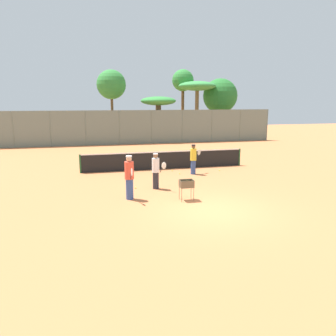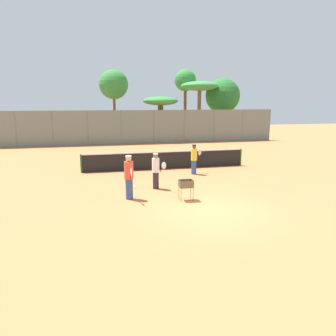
# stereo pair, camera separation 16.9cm
# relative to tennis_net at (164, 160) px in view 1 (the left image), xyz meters

# --- Properties ---
(ground_plane) EXTENTS (80.00, 80.00, 0.00)m
(ground_plane) POSITION_rel_tennis_net_xyz_m (0.00, -7.83, -0.56)
(ground_plane) COLOR #C67242
(tennis_net) EXTENTS (9.85, 0.10, 1.07)m
(tennis_net) POSITION_rel_tennis_net_xyz_m (0.00, 0.00, 0.00)
(tennis_net) COLOR #26592D
(tennis_net) RESTS_ON ground_plane
(back_fence) EXTENTS (27.51, 0.08, 3.17)m
(back_fence) POSITION_rel_tennis_net_xyz_m (0.00, 11.96, 1.03)
(back_fence) COLOR slate
(back_fence) RESTS_ON ground_plane
(tree_0) EXTENTS (3.51, 3.51, 4.45)m
(tree_0) POSITION_rel_tennis_net_xyz_m (2.57, 13.76, 3.25)
(tree_0) COLOR brown
(tree_0) RESTS_ON ground_plane
(tree_1) EXTENTS (4.07, 4.07, 6.11)m
(tree_1) POSITION_rel_tennis_net_xyz_m (7.36, 15.97, 4.89)
(tree_1) COLOR brown
(tree_1) RESTS_ON ground_plane
(tree_2) EXTENTS (2.43, 2.43, 7.50)m
(tree_2) POSITION_rel_tennis_net_xyz_m (6.31, 17.93, 5.58)
(tree_2) COLOR brown
(tree_2) RESTS_ON ground_plane
(tree_3) EXTENTS (3.90, 3.90, 6.52)m
(tree_3) POSITION_rel_tennis_net_xyz_m (10.47, 16.95, 3.97)
(tree_3) COLOR brown
(tree_3) RESTS_ON ground_plane
(tree_4) EXTENTS (2.97, 2.97, 7.14)m
(tree_4) POSITION_rel_tennis_net_xyz_m (-1.84, 16.03, 5.05)
(tree_4) COLOR brown
(tree_4) RESTS_ON ground_plane
(player_white_outfit) EXTENTS (0.38, 0.94, 1.83)m
(player_white_outfit) POSITION_rel_tennis_net_xyz_m (-2.79, -5.66, 0.39)
(player_white_outfit) COLOR #334C8C
(player_white_outfit) RESTS_ON ground_plane
(player_red_cap) EXTENTS (0.78, 0.59, 1.66)m
(player_red_cap) POSITION_rel_tennis_net_xyz_m (1.25, -1.73, 0.30)
(player_red_cap) COLOR #334C8C
(player_red_cap) RESTS_ON ground_plane
(player_yellow_shirt) EXTENTS (0.58, 0.79, 1.66)m
(player_yellow_shirt) POSITION_rel_tennis_net_xyz_m (-1.40, -4.30, 0.31)
(player_yellow_shirt) COLOR #26262D
(player_yellow_shirt) RESTS_ON ground_plane
(ball_cart) EXTENTS (0.56, 0.41, 0.85)m
(ball_cart) POSITION_rel_tennis_net_xyz_m (-0.54, -6.35, 0.07)
(ball_cart) COLOR brown
(ball_cart) RESTS_ON ground_plane
(tennis_ball_0) EXTENTS (0.07, 0.07, 0.07)m
(tennis_ball_0) POSITION_rel_tennis_net_xyz_m (0.51, -1.59, -0.53)
(tennis_ball_0) COLOR #D1E54C
(tennis_ball_0) RESTS_ON ground_plane
(tennis_ball_1) EXTENTS (0.07, 0.07, 0.07)m
(tennis_ball_1) POSITION_rel_tennis_net_xyz_m (3.00, -1.30, -0.53)
(tennis_ball_1) COLOR #D1E54C
(tennis_ball_1) RESTS_ON ground_plane
(tennis_ball_2) EXTENTS (0.07, 0.07, 0.07)m
(tennis_ball_2) POSITION_rel_tennis_net_xyz_m (-2.32, -4.01, -0.53)
(tennis_ball_2) COLOR #D1E54C
(tennis_ball_2) RESTS_ON ground_plane
(tennis_ball_3) EXTENTS (0.07, 0.07, 0.07)m
(tennis_ball_3) POSITION_rel_tennis_net_xyz_m (0.31, -0.69, -0.53)
(tennis_ball_3) COLOR #D1E54C
(tennis_ball_3) RESTS_ON ground_plane
(parked_car) EXTENTS (4.20, 1.70, 1.60)m
(parked_car) POSITION_rel_tennis_net_xyz_m (-0.83, 14.52, 0.10)
(parked_car) COLOR #232328
(parked_car) RESTS_ON ground_plane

